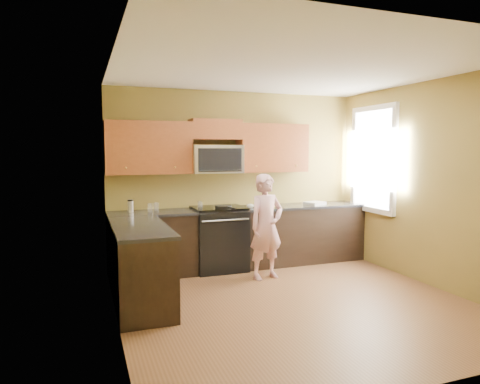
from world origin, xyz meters
name	(u,v)px	position (x,y,z in m)	size (l,w,h in m)	color
floor	(294,302)	(0.00, 0.00, 0.00)	(4.00, 4.00, 0.00)	brown
ceiling	(297,69)	(0.00, 0.00, 2.70)	(4.00, 4.00, 0.00)	white
wall_back	(237,178)	(0.00, 2.00, 1.35)	(4.00, 4.00, 0.00)	brown
wall_front	(424,211)	(0.00, -2.00, 1.35)	(4.00, 4.00, 0.00)	brown
wall_left	(115,194)	(-2.00, 0.00, 1.35)	(4.00, 4.00, 0.00)	brown
wall_right	(432,184)	(2.00, 0.00, 1.35)	(4.00, 4.00, 0.00)	brown
cabinet_back_run	(243,238)	(0.00, 1.70, 0.44)	(4.00, 0.60, 0.88)	black
cabinet_left_run	(140,266)	(-1.70, 0.60, 0.44)	(0.60, 1.60, 0.88)	black
countertop_back	(244,209)	(0.00, 1.69, 0.90)	(4.00, 0.62, 0.04)	black
countertop_left	(140,227)	(-1.69, 0.60, 0.90)	(0.62, 1.60, 0.04)	black
stove	(219,238)	(-0.40, 1.68, 0.47)	(0.76, 0.65, 0.95)	black
microwave	(216,173)	(-0.40, 1.80, 1.45)	(0.76, 0.40, 0.42)	silver
upper_cab_left	(149,174)	(-1.39, 1.83, 1.45)	(1.22, 0.33, 0.75)	brown
upper_cab_right	(272,172)	(0.54, 1.83, 1.45)	(1.12, 0.33, 0.75)	brown
upper_cab_over_mw	(215,130)	(-0.40, 1.83, 2.10)	(0.76, 0.33, 0.30)	brown
window	(373,159)	(1.98, 1.20, 1.65)	(0.06, 1.06, 1.66)	white
woman	(266,226)	(0.09, 1.02, 0.73)	(0.54, 0.35, 1.47)	#D16876
frying_pan	(223,209)	(-0.41, 1.42, 0.95)	(0.25, 0.43, 0.06)	black
butter_tub	(271,207)	(0.42, 1.61, 0.92)	(0.13, 0.13, 0.10)	gold
toast_slice	(272,206)	(0.48, 1.67, 0.93)	(0.11, 0.11, 0.01)	#B27F47
napkin_a	(250,206)	(0.09, 1.63, 0.95)	(0.11, 0.12, 0.06)	silver
napkin_b	(257,205)	(0.21, 1.65, 0.95)	(0.12, 0.13, 0.07)	silver
dish_towel	(315,203)	(1.19, 1.62, 0.95)	(0.30, 0.24, 0.05)	silver
travel_mug	(131,212)	(-1.67, 1.80, 0.92)	(0.08, 0.08, 0.17)	silver
glass_a	(156,207)	(-1.31, 1.78, 0.98)	(0.07, 0.07, 0.12)	silver
glass_b	(150,208)	(-1.41, 1.72, 0.98)	(0.07, 0.07, 0.12)	silver
glass_c	(200,205)	(-0.67, 1.73, 0.98)	(0.07, 0.07, 0.12)	silver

